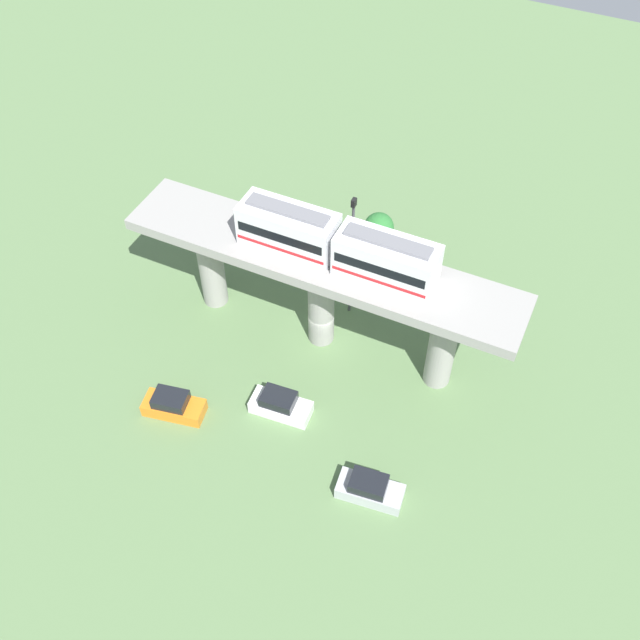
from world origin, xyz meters
TOP-DOWN VIEW (x-y plane):
  - ground_plane at (0.00, 0.00)m, footprint 120.00×120.00m
  - viaduct at (0.00, 0.00)m, footprint 5.20×28.00m
  - train at (0.00, -1.08)m, footprint 2.64×13.55m
  - parked_car_orange at (-10.39, 6.33)m, footprint 2.57×4.47m
  - parked_car_white at (-7.24, -0.30)m, footprint 2.15×4.34m
  - parked_car_silver at (-10.54, -8.30)m, footprint 2.28×4.38m
  - tree_near_viaduct at (9.73, -0.52)m, footprint 2.42×2.42m
  - signal_post at (3.40, -0.81)m, footprint 0.44×0.28m

SIDE VIEW (x-z plane):
  - ground_plane at x=0.00m, z-range 0.00..0.00m
  - parked_car_orange at x=-10.39m, z-range -0.14..1.62m
  - parked_car_white at x=-7.24m, z-range -0.14..1.62m
  - parked_car_silver at x=-10.54m, z-range -0.14..1.62m
  - tree_near_viaduct at x=9.73m, z-range 1.00..5.51m
  - signal_post at x=3.40m, z-range 0.53..11.55m
  - viaduct at x=0.00m, z-range 2.06..10.48m
  - train at x=0.00m, z-range 8.33..11.57m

